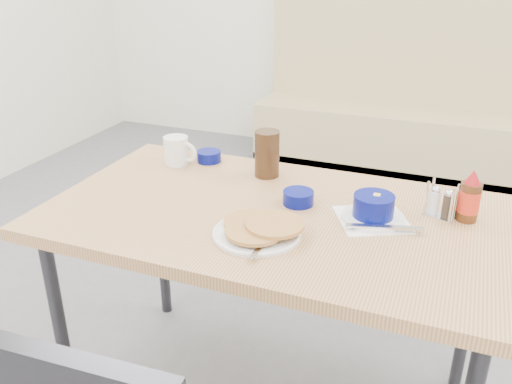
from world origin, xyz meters
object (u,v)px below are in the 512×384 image
at_px(creamer_bowl, 209,156).
at_px(butter_bowl, 298,198).
at_px(booth_bench, 390,119).
at_px(condiment_caddy, 441,205).
at_px(syrup_bottle, 469,199).
at_px(pancake_plate, 259,230).
at_px(grits_setting, 373,210).
at_px(coffee_mug, 177,150).
at_px(amber_tumbler, 267,154).
at_px(dining_table, 273,229).

relative_size(creamer_bowl, butter_bowl, 0.93).
bearing_deg(booth_bench, creamer_bowl, -99.52).
xyz_separation_m(condiment_caddy, syrup_bottle, (0.08, 0.00, 0.03)).
bearing_deg(butter_bowl, condiment_caddy, 10.13).
relative_size(pancake_plate, grits_setting, 0.94).
bearing_deg(pancake_plate, creamer_bowl, 129.33).
height_order(pancake_plate, creamer_bowl, pancake_plate).
relative_size(pancake_plate, condiment_caddy, 2.48).
height_order(booth_bench, butter_bowl, booth_bench).
distance_m(pancake_plate, butter_bowl, 0.24).
height_order(coffee_mug, butter_bowl, coffee_mug).
distance_m(amber_tumbler, condiment_caddy, 0.61).
bearing_deg(butter_bowl, syrup_bottle, 8.92).
xyz_separation_m(creamer_bowl, condiment_caddy, (0.85, -0.16, 0.02)).
bearing_deg(syrup_bottle, grits_setting, -157.73).
bearing_deg(creamer_bowl, dining_table, -39.76).
distance_m(creamer_bowl, butter_bowl, 0.49).
xyz_separation_m(coffee_mug, creamer_bowl, (0.10, 0.06, -0.03)).
bearing_deg(pancake_plate, condiment_caddy, 34.01).
bearing_deg(syrup_bottle, butter_bowl, -171.08).
bearing_deg(pancake_plate, grits_setting, 36.69).
xyz_separation_m(booth_bench, pancake_plate, (0.01, -2.70, 0.43)).
height_order(coffee_mug, amber_tumbler, amber_tumbler).
relative_size(grits_setting, amber_tumbler, 1.75).
bearing_deg(syrup_bottle, creamer_bowl, 170.45).
height_order(booth_bench, syrup_bottle, booth_bench).
xyz_separation_m(dining_table, grits_setting, (0.29, 0.05, 0.10)).
height_order(dining_table, coffee_mug, coffee_mug).
relative_size(creamer_bowl, condiment_caddy, 0.83).
xyz_separation_m(butter_bowl, amber_tumbler, (-0.17, 0.18, 0.06)).
bearing_deg(condiment_caddy, creamer_bowl, -171.40).
bearing_deg(creamer_bowl, syrup_bottle, -9.55).
xyz_separation_m(coffee_mug, syrup_bottle, (1.02, -0.09, 0.02)).
relative_size(pancake_plate, syrup_bottle, 1.70).
distance_m(coffee_mug, amber_tumbler, 0.35).
height_order(dining_table, pancake_plate, pancake_plate).
xyz_separation_m(pancake_plate, butter_bowl, (0.04, 0.24, 0.00)).
xyz_separation_m(booth_bench, dining_table, (0.00, -2.53, 0.35)).
bearing_deg(butter_bowl, grits_setting, -6.54).
bearing_deg(pancake_plate, booth_bench, 90.28).
relative_size(dining_table, amber_tumbler, 8.54).
xyz_separation_m(amber_tumbler, syrup_bottle, (0.67, -0.11, -0.01)).
bearing_deg(syrup_bottle, coffee_mug, 174.89).
bearing_deg(creamer_bowl, pancake_plate, -50.67).
height_order(pancake_plate, amber_tumbler, amber_tumbler).
height_order(coffee_mug, grits_setting, coffee_mug).
xyz_separation_m(coffee_mug, grits_setting, (0.77, -0.20, -0.02)).
relative_size(grits_setting, condiment_caddy, 2.62).
height_order(booth_bench, condiment_caddy, booth_bench).
height_order(coffee_mug, condiment_caddy, condiment_caddy).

